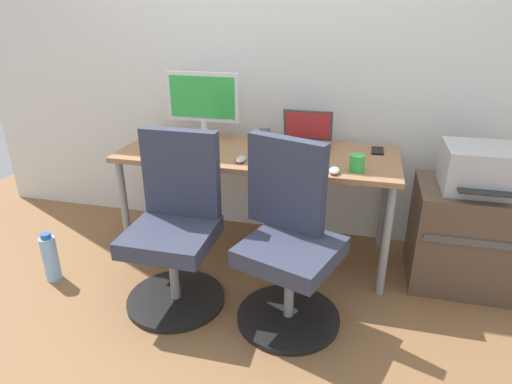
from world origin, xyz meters
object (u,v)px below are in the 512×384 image
object	(u,v)px
office_chair_right	(289,244)
desktop_monitor	(203,101)
water_bottle_on_floor	(50,258)
open_laptop	(306,139)
side_cabinet	(465,236)
printer	(480,168)
office_chair_left	(176,229)
coffee_mug	(357,163)

from	to	relation	value
office_chair_right	desktop_monitor	xyz separation A→B (m)	(-0.70, 0.75, 0.53)
water_bottle_on_floor	open_laptop	distance (m)	1.69
side_cabinet	water_bottle_on_floor	size ratio (longest dim) A/B	1.92
printer	desktop_monitor	xyz separation A→B (m)	(-1.65, 0.21, 0.24)
side_cabinet	open_laptop	world-z (taller)	open_laptop
office_chair_left	water_bottle_on_floor	world-z (taller)	office_chair_left
office_chair_left	printer	bearing A→B (deg)	19.10
open_laptop	office_chair_left	bearing A→B (deg)	-128.95
printer	open_laptop	xyz separation A→B (m)	(-0.97, 0.18, 0.04)
side_cabinet	desktop_monitor	xyz separation A→B (m)	(-1.65, 0.21, 0.66)
water_bottle_on_floor	desktop_monitor	distance (m)	1.33
side_cabinet	desktop_monitor	bearing A→B (deg)	172.89
office_chair_right	printer	size ratio (longest dim) A/B	2.35
office_chair_right	side_cabinet	xyz separation A→B (m)	(0.94, 0.54, -0.13)
office_chair_left	side_cabinet	distance (m)	1.65
office_chair_right	printer	world-z (taller)	office_chair_right
office_chair_left	office_chair_right	size ratio (longest dim) A/B	1.00
desktop_monitor	open_laptop	size ratio (longest dim) A/B	1.55
water_bottle_on_floor	desktop_monitor	world-z (taller)	desktop_monitor
printer	coffee_mug	xyz separation A→B (m)	(-0.65, -0.17, 0.03)
office_chair_left	desktop_monitor	world-z (taller)	desktop_monitor
water_bottle_on_floor	desktop_monitor	bearing A→B (deg)	47.66
side_cabinet	printer	world-z (taller)	printer
desktop_monitor	side_cabinet	bearing A→B (deg)	-7.11
desktop_monitor	office_chair_right	bearing A→B (deg)	-46.76
office_chair_left	printer	world-z (taller)	office_chair_left
printer	open_laptop	world-z (taller)	open_laptop
office_chair_left	water_bottle_on_floor	size ratio (longest dim) A/B	3.03
printer	water_bottle_on_floor	size ratio (longest dim) A/B	1.29
coffee_mug	side_cabinet	bearing A→B (deg)	14.63
office_chair_right	desktop_monitor	distance (m)	1.16
desktop_monitor	printer	bearing A→B (deg)	-7.14
side_cabinet	open_laptop	size ratio (longest dim) A/B	1.92
office_chair_left	open_laptop	size ratio (longest dim) A/B	3.03
printer	desktop_monitor	size ratio (longest dim) A/B	0.83
office_chair_left	desktop_monitor	bearing A→B (deg)	96.97
office_chair_right	water_bottle_on_floor	distance (m)	1.44
water_bottle_on_floor	side_cabinet	bearing A→B (deg)	13.71
side_cabinet	printer	bearing A→B (deg)	-90.00
printer	office_chair_right	bearing A→B (deg)	-150.09
side_cabinet	coffee_mug	xyz separation A→B (m)	(-0.65, -0.17, 0.45)
office_chair_right	water_bottle_on_floor	xyz separation A→B (m)	(-1.42, -0.03, -0.28)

